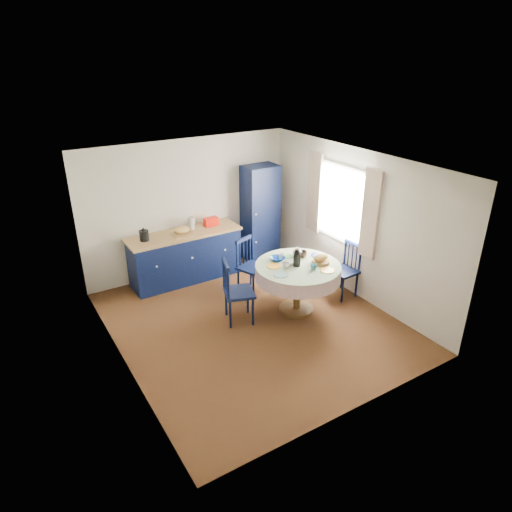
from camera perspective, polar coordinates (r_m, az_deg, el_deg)
The scene contains 17 objects.
floor at distance 7.23m, azimuth -0.45°, elevation -8.25°, with size 4.50×4.50×0.00m, color black.
ceiling at distance 6.24m, azimuth -0.53°, elevation 11.40°, with size 4.50×4.50×0.00m, color white.
wall_back at distance 8.51m, azimuth -8.41°, elevation 6.05°, with size 4.00×0.02×2.50m, color beige.
wall_left at distance 5.96m, azimuth -17.19°, elevation -3.30°, with size 0.02×4.50×2.50m, color beige.
wall_right at distance 7.79m, azimuth 12.23°, elevation 3.95°, with size 0.02×4.50×2.50m, color beige.
window at distance 7.87m, azimuth 10.67°, elevation 6.44°, with size 0.10×1.74×1.45m.
kitchen_counter at distance 8.40m, azimuth -8.82°, elevation 0.05°, with size 2.06×0.65×1.16m.
pantry_cabinet at distance 9.02m, azimuth 0.54°, elevation 5.37°, with size 0.67×0.49×1.90m.
dining_table at distance 7.24m, azimuth 5.28°, elevation -2.02°, with size 1.35×1.35×1.10m.
chair_left at distance 7.02m, azimuth -2.49°, elevation -4.41°, with size 0.56×0.58×1.03m.
chair_far at distance 7.89m, azimuth -0.74°, elevation -1.17°, with size 0.55×0.54×0.98m.
chair_right at distance 7.91m, azimuth 11.09°, elevation -1.63°, with size 0.43×0.45×0.96m.
mug_a at distance 7.07m, azimuth 3.77°, elevation -1.13°, with size 0.11×0.11×0.09m, color silver.
mug_b at distance 7.04m, azimuth 7.22°, elevation -1.36°, with size 0.10×0.10×0.09m, color teal.
mug_c at distance 7.43m, azimuth 5.87°, elevation 0.22°, with size 0.14×0.14×0.11m, color black.
mug_d at distance 7.33m, azimuth 3.14°, elevation -0.08°, with size 0.11×0.11×0.10m, color silver.
cobalt_bowl at distance 7.30m, azimuth 2.72°, elevation -0.34°, with size 0.23×0.23×0.06m, color navy.
Camera 1 is at (-3.14, -5.19, 3.94)m, focal length 32.00 mm.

